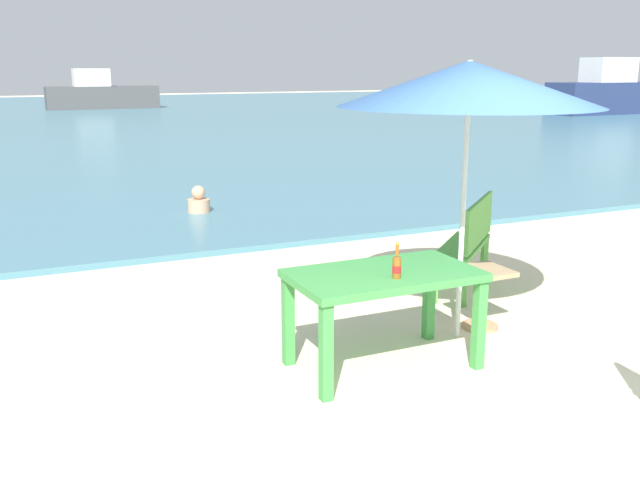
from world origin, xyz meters
name	(u,v)px	position (x,y,z in m)	size (l,w,h in m)	color
ground_plane	(552,428)	(0.00, 0.00, 0.00)	(120.00, 120.00, 0.00)	beige
sea_water	(66,119)	(0.00, 30.00, 0.04)	(120.00, 50.00, 0.08)	teal
picnic_table_green	(384,285)	(-0.51, 1.31, 0.65)	(1.40, 0.80, 0.76)	#3D8C42
beer_bottle_amber	(397,266)	(-0.52, 1.11, 0.85)	(0.07, 0.07, 0.26)	brown
patio_umbrella	(469,84)	(0.38, 1.58, 2.12)	(2.10, 2.10, 2.30)	silver
side_table_wood	(482,290)	(0.69, 1.66, 0.35)	(0.44, 0.44, 0.54)	tan
bench_green_left	(469,239)	(1.24, 2.62, 0.54)	(1.13, 1.07, 0.95)	#60B24C
swimmer_person	(199,202)	(-0.29, 7.37, 0.24)	(0.34, 0.34, 0.41)	tan
boat_tanker	(101,94)	(2.49, 36.81, 0.83)	(5.76, 1.57, 2.09)	#4C4C4C
boat_fishing_trawler	(615,93)	(24.29, 22.41, 1.02)	(7.18, 1.96, 2.61)	navy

